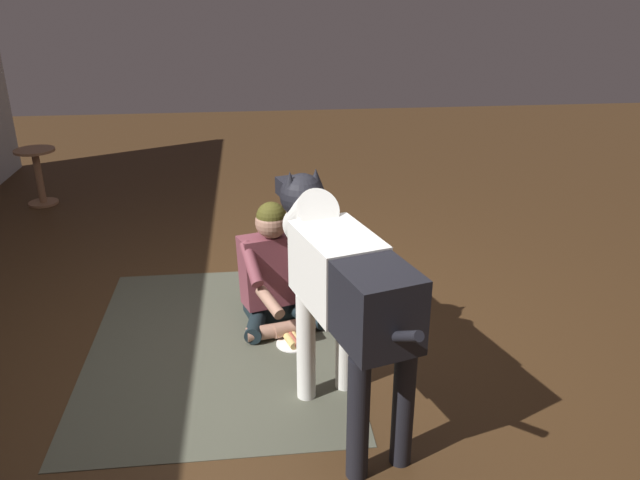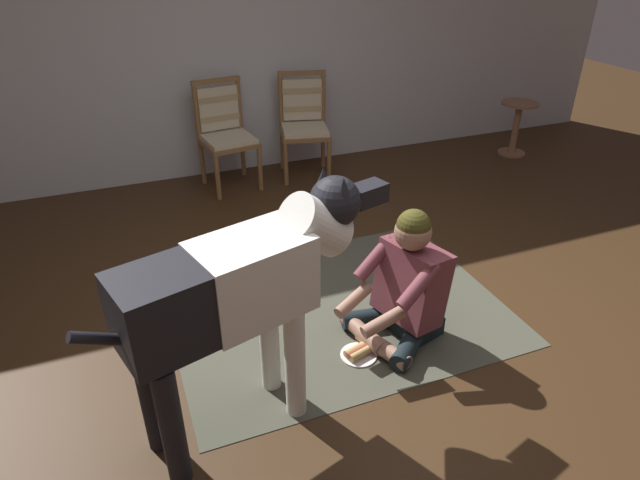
# 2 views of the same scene
# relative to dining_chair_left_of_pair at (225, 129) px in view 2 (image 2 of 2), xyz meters

# --- Properties ---
(ground_plane) EXTENTS (15.14, 15.14, 0.00)m
(ground_plane) POSITION_rel_dining_chair_left_of_pair_xyz_m (0.16, -2.53, -0.54)
(ground_plane) COLOR #3A2514
(back_wall) EXTENTS (8.75, 0.10, 2.60)m
(back_wall) POSITION_rel_dining_chair_left_of_pair_xyz_m (0.16, 0.37, 0.76)
(back_wall) COLOR #B3B7BA
(back_wall) RESTS_ON ground
(area_rug) EXTENTS (2.09, 1.60, 0.01)m
(area_rug) POSITION_rel_dining_chair_left_of_pair_xyz_m (0.18, -2.24, -0.54)
(area_rug) COLOR #46473A
(area_rug) RESTS_ON ground
(dining_chair_left_of_pair) EXTENTS (0.52, 0.52, 0.98)m
(dining_chair_left_of_pair) POSITION_rel_dining_chair_left_of_pair_xyz_m (0.00, 0.00, 0.00)
(dining_chair_left_of_pair) COLOR brown
(dining_chair_left_of_pair) RESTS_ON ground
(dining_chair_right_of_pair) EXTENTS (0.56, 0.56, 0.98)m
(dining_chair_right_of_pair) POSITION_rel_dining_chair_left_of_pair_xyz_m (0.78, -0.00, 0.00)
(dining_chair_right_of_pair) COLOR brown
(dining_chair_right_of_pair) RESTS_ON ground
(person_sitting_on_floor) EXTENTS (0.68, 0.59, 0.83)m
(person_sitting_on_floor) POSITION_rel_dining_chair_left_of_pair_xyz_m (0.45, -2.61, -0.20)
(person_sitting_on_floor) COLOR black
(person_sitting_on_floor) RESTS_ON ground
(large_dog) EXTENTS (1.51, 0.58, 1.20)m
(large_dog) POSITION_rel_dining_chair_left_of_pair_xyz_m (-0.56, -2.90, 0.24)
(large_dog) COLOR silver
(large_dog) RESTS_ON ground
(hot_dog_on_plate) EXTENTS (0.21, 0.21, 0.06)m
(hot_dog_on_plate) POSITION_rel_dining_chair_left_of_pair_xyz_m (0.13, -2.70, -0.52)
(hot_dog_on_plate) COLOR white
(hot_dog_on_plate) RESTS_ON ground
(round_side_table) EXTENTS (0.39, 0.39, 0.57)m
(round_side_table) POSITION_rel_dining_chair_left_of_pair_xyz_m (3.07, -0.35, -0.20)
(round_side_table) COLOR brown
(round_side_table) RESTS_ON ground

